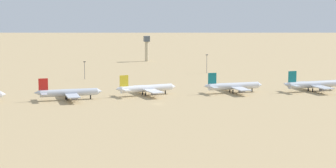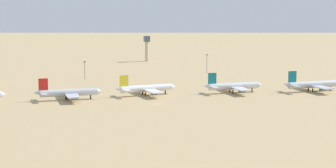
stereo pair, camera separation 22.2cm
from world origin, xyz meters
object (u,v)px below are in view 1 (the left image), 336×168
object	(u,v)px
light_pole_west	(207,62)
control_tower	(147,46)
parked_jet_yellow_3	(146,88)
parked_jet_teal_5	(312,84)
parked_jet_teal_4	(233,86)
light_pole_mid	(85,69)
parked_jet_red_2	(68,93)

from	to	relation	value
light_pole_west	control_tower	bearing A→B (deg)	107.34
control_tower	light_pole_west	world-z (taller)	control_tower
parked_jet_yellow_3	control_tower	distance (m)	195.37
parked_jet_yellow_3	control_tower	size ratio (longest dim) A/B	1.67
parked_jet_yellow_3	parked_jet_teal_5	xyz separation A→B (m)	(102.09, -5.22, 0.15)
parked_jet_teal_4	light_pole_west	distance (m)	98.59
parked_jet_teal_5	control_tower	size ratio (longest dim) A/B	1.75
control_tower	light_pole_west	distance (m)	100.10
parked_jet_yellow_3	parked_jet_teal_4	world-z (taller)	same
parked_jet_teal_5	control_tower	xyz separation A→B (m)	(-68.67, 197.48, 9.39)
light_pole_west	light_pole_mid	xyz separation A→B (m)	(-93.18, -17.45, -0.80)
light_pole_west	parked_jet_yellow_3	bearing A→B (deg)	-123.13
parked_jet_teal_5	control_tower	distance (m)	209.29
parked_jet_red_2	light_pole_mid	bearing A→B (deg)	75.61
light_pole_mid	parked_jet_red_2	bearing A→B (deg)	-100.04
parked_jet_teal_4	control_tower	size ratio (longest dim) A/B	1.69
parked_jet_red_2	parked_jet_teal_5	bearing A→B (deg)	-3.53
parked_jet_yellow_3	light_pole_west	distance (m)	115.73
control_tower	light_pole_west	xyz separation A→B (m)	(29.80, -95.40, -5.42)
parked_jet_red_2	parked_jet_teal_4	size ratio (longest dim) A/B	1.00
parked_jet_teal_4	light_pole_mid	size ratio (longest dim) A/B	3.04
parked_jet_yellow_3	light_pole_mid	distance (m)	84.94
parked_jet_red_2	parked_jet_yellow_3	distance (m)	45.91
parked_jet_red_2	parked_jet_teal_4	world-z (taller)	parked_jet_red_2
parked_jet_yellow_3	control_tower	world-z (taller)	control_tower
parked_jet_teal_5	control_tower	world-z (taller)	control_tower
light_pole_west	light_pole_mid	distance (m)	94.80
control_tower	light_pole_mid	distance (m)	129.58
parked_jet_yellow_3	light_pole_mid	xyz separation A→B (m)	(-29.96, 79.41, 3.32)
control_tower	light_pole_mid	world-z (taller)	control_tower
parked_jet_yellow_3	parked_jet_teal_5	bearing A→B (deg)	-15.38
parked_jet_yellow_3	parked_jet_red_2	bearing A→B (deg)	176.74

